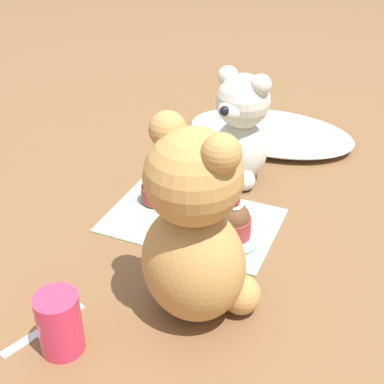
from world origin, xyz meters
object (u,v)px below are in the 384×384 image
(cupcake_near_cream_bear, at_px, (156,189))
(juice_glass, at_px, (60,323))
(teaspoon, at_px, (44,329))
(teddy_bear_cream, at_px, (241,128))
(teddy_bear_tan, at_px, (196,232))
(saucer_plate, at_px, (232,236))
(cupcake_near_tan_bear, at_px, (233,221))

(cupcake_near_cream_bear, xyz_separation_m, juice_glass, (0.04, -0.33, 0.01))
(juice_glass, distance_m, teaspoon, 0.06)
(teddy_bear_cream, distance_m, teddy_bear_tan, 0.35)
(teddy_bear_cream, xyz_separation_m, saucer_plate, (0.05, -0.19, -0.09))
(teddy_bear_cream, bearing_deg, cupcake_near_tan_bear, -58.37)
(juice_glass, bearing_deg, cupcake_near_cream_bear, 96.72)
(saucer_plate, height_order, juice_glass, juice_glass)
(cupcake_near_cream_bear, xyz_separation_m, cupcake_near_tan_bear, (0.15, -0.05, 0.01))
(juice_glass, relative_size, teaspoon, 0.68)
(cupcake_near_tan_bear, bearing_deg, juice_glass, -112.41)
(teddy_bear_tan, height_order, cupcake_near_tan_bear, teddy_bear_tan)
(teddy_bear_cream, height_order, cupcake_near_tan_bear, teddy_bear_cream)
(cupcake_near_tan_bear, bearing_deg, teddy_bear_cream, 106.20)
(teddy_bear_tan, relative_size, cupcake_near_tan_bear, 3.61)
(teaspoon, bearing_deg, juice_glass, 91.75)
(cupcake_near_cream_bear, relative_size, saucer_plate, 0.73)
(teddy_bear_cream, distance_m, cupcake_near_cream_bear, 0.18)
(cupcake_near_cream_bear, xyz_separation_m, teaspoon, (0.00, -0.32, -0.03))
(cupcake_near_cream_bear, relative_size, juice_glass, 0.79)
(saucer_plate, bearing_deg, teaspoon, -120.01)
(saucer_plate, bearing_deg, teddy_bear_tan, -88.55)
(cupcake_near_cream_bear, relative_size, cupcake_near_tan_bear, 0.86)
(saucer_plate, distance_m, teaspoon, 0.31)
(teddy_bear_cream, xyz_separation_m, teaspoon, (-0.10, -0.45, -0.10))
(cupcake_near_cream_bear, distance_m, juice_glass, 0.33)
(teddy_bear_cream, distance_m, saucer_plate, 0.21)
(teddy_bear_cream, bearing_deg, cupcake_near_cream_bear, -110.88)
(saucer_plate, bearing_deg, teddy_bear_cream, 106.20)
(cupcake_near_cream_bear, relative_size, teaspoon, 0.54)
(cupcake_near_cream_bear, bearing_deg, teddy_bear_tan, -52.36)
(cupcake_near_tan_bear, xyz_separation_m, juice_glass, (-0.12, -0.28, 0.00))
(teddy_bear_tan, relative_size, juice_glass, 3.31)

